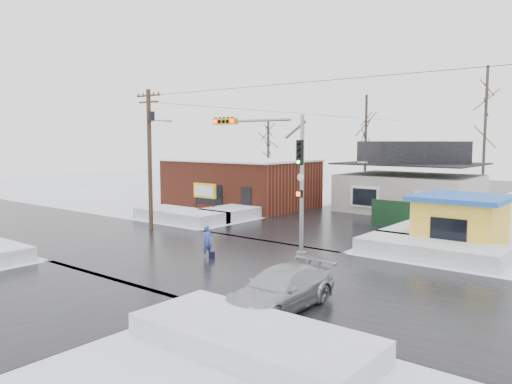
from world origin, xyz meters
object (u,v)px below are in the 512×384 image
Objects in this scene: utility_pole at (150,151)px; car at (281,289)px; traffic_signal at (276,165)px; pedestrian at (207,242)px; kiosk at (460,222)px; marquee_sign at (205,192)px.

utility_pole reaches higher than car.
traffic_signal reaches higher than pedestrian.
traffic_signal is 1.52× the size of kiosk.
utility_pole is at bearing 177.05° from traffic_signal.
utility_pole reaches higher than traffic_signal.
car is at bearing -52.34° from traffic_signal.
car is (-1.87, -13.77, -0.76)m from kiosk.
pedestrian is at bearing 151.77° from car.
car is at bearing -110.56° from pedestrian.
car is (16.63, -13.26, -1.22)m from marquee_sign.
kiosk reaches higher than pedestrian.
traffic_signal reaches higher than marquee_sign.
traffic_signal is at bearing -135.16° from kiosk.
pedestrian is at bearing -125.61° from traffic_signal.
kiosk is 13.46m from pedestrian.
traffic_signal is at bearing -2.95° from utility_pole.
marquee_sign reaches higher than car.
utility_pole is at bearing -159.56° from kiosk.
kiosk is at bearing -35.07° from pedestrian.
pedestrian is (-9.11, -9.89, -0.66)m from kiosk.
traffic_signal is at bearing -28.01° from pedestrian.
pedestrian is (9.39, -9.39, -1.12)m from marquee_sign.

